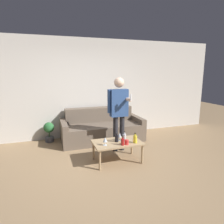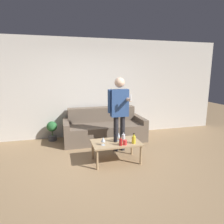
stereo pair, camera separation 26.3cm
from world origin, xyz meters
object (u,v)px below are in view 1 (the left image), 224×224
(couch, at_px, (102,129))
(bottle_orange, at_px, (124,137))
(coffee_table, at_px, (117,144))
(person_standing_front, at_px, (119,108))

(couch, xyz_separation_m, bottle_orange, (0.10, -1.37, 0.19))
(coffee_table, height_order, bottle_orange, bottle_orange)
(coffee_table, distance_m, person_standing_front, 0.87)
(bottle_orange, bearing_deg, coffee_table, -172.82)
(bottle_orange, bearing_deg, couch, 94.19)
(couch, height_order, bottle_orange, couch)
(coffee_table, distance_m, bottle_orange, 0.20)
(couch, relative_size, bottle_orange, 10.96)
(couch, relative_size, coffee_table, 2.19)
(bottle_orange, bearing_deg, person_standing_front, 82.68)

